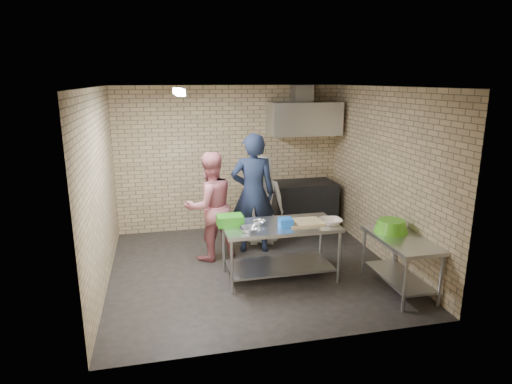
{
  "coord_description": "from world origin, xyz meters",
  "views": [
    {
      "loc": [
        -1.31,
        -5.98,
        2.79
      ],
      "look_at": [
        0.1,
        0.2,
        1.15
      ],
      "focal_mm": 30.48,
      "sensor_mm": 36.0,
      "label": 1
    }
  ],
  "objects_px": {
    "side_counter": "(399,264)",
    "bottle_green": "(323,122)",
    "prep_table": "(280,251)",
    "man_navy": "(253,193)",
    "green_crate": "(230,220)",
    "green_basin": "(391,226)",
    "woman_pink": "(210,206)",
    "stove": "(302,205)",
    "woman_white": "(262,200)",
    "bottle_red": "(303,121)",
    "blue_tub": "(286,222)"
  },
  "relations": [
    {
      "from": "side_counter",
      "to": "man_navy",
      "type": "bearing_deg",
      "value": 131.85
    },
    {
      "from": "stove",
      "to": "bottle_red",
      "type": "height_order",
      "value": "bottle_red"
    },
    {
      "from": "blue_tub",
      "to": "woman_pink",
      "type": "bearing_deg",
      "value": 131.78
    },
    {
      "from": "prep_table",
      "to": "bottle_green",
      "type": "height_order",
      "value": "bottle_green"
    },
    {
      "from": "green_basin",
      "to": "bottle_red",
      "type": "height_order",
      "value": "bottle_red"
    },
    {
      "from": "green_crate",
      "to": "man_navy",
      "type": "distance_m",
      "value": 1.13
    },
    {
      "from": "prep_table",
      "to": "man_navy",
      "type": "distance_m",
      "value": 1.25
    },
    {
      "from": "blue_tub",
      "to": "woman_pink",
      "type": "distance_m",
      "value": 1.4
    },
    {
      "from": "man_navy",
      "to": "woman_white",
      "type": "bearing_deg",
      "value": -118.47
    },
    {
      "from": "bottle_red",
      "to": "woman_pink",
      "type": "height_order",
      "value": "bottle_red"
    },
    {
      "from": "green_basin",
      "to": "prep_table",
      "type": "bearing_deg",
      "value": 161.99
    },
    {
      "from": "blue_tub",
      "to": "bottle_red",
      "type": "bearing_deg",
      "value": 66.48
    },
    {
      "from": "bottle_red",
      "to": "woman_white",
      "type": "height_order",
      "value": "bottle_red"
    },
    {
      "from": "stove",
      "to": "blue_tub",
      "type": "bearing_deg",
      "value": -114.74
    },
    {
      "from": "green_crate",
      "to": "blue_tub",
      "type": "xyz_separation_m",
      "value": [
        0.75,
        -0.22,
        -0.01
      ]
    },
    {
      "from": "green_crate",
      "to": "bottle_red",
      "type": "distance_m",
      "value": 3.01
    },
    {
      "from": "bottle_red",
      "to": "side_counter",
      "type": "bearing_deg",
      "value": -82.38
    },
    {
      "from": "green_crate",
      "to": "blue_tub",
      "type": "distance_m",
      "value": 0.78
    },
    {
      "from": "stove",
      "to": "bottle_red",
      "type": "bearing_deg",
      "value": 78.23
    },
    {
      "from": "side_counter",
      "to": "bottle_green",
      "type": "relative_size",
      "value": 8.0
    },
    {
      "from": "side_counter",
      "to": "bottle_red",
      "type": "height_order",
      "value": "bottle_red"
    },
    {
      "from": "bottle_red",
      "to": "man_navy",
      "type": "relative_size",
      "value": 0.09
    },
    {
      "from": "blue_tub",
      "to": "bottle_green",
      "type": "bearing_deg",
      "value": 58.86
    },
    {
      "from": "woman_white",
      "to": "bottle_red",
      "type": "bearing_deg",
      "value": -128.55
    },
    {
      "from": "bottle_green",
      "to": "man_navy",
      "type": "xyz_separation_m",
      "value": [
        -1.63,
        -1.17,
        -1.03
      ]
    },
    {
      "from": "woman_pink",
      "to": "woman_white",
      "type": "xyz_separation_m",
      "value": [
        0.95,
        0.46,
        -0.09
      ]
    },
    {
      "from": "bottle_red",
      "to": "woman_white",
      "type": "xyz_separation_m",
      "value": [
        -1.01,
        -0.87,
        -1.25
      ]
    },
    {
      "from": "stove",
      "to": "woman_white",
      "type": "height_order",
      "value": "woman_white"
    },
    {
      "from": "blue_tub",
      "to": "green_basin",
      "type": "bearing_deg",
      "value": -14.88
    },
    {
      "from": "blue_tub",
      "to": "bottle_red",
      "type": "relative_size",
      "value": 1.0
    },
    {
      "from": "prep_table",
      "to": "blue_tub",
      "type": "height_order",
      "value": "blue_tub"
    },
    {
      "from": "bottle_red",
      "to": "woman_pink",
      "type": "distance_m",
      "value": 2.64
    },
    {
      "from": "green_crate",
      "to": "man_navy",
      "type": "height_order",
      "value": "man_navy"
    },
    {
      "from": "man_navy",
      "to": "woman_pink",
      "type": "bearing_deg",
      "value": 20.61
    },
    {
      "from": "prep_table",
      "to": "bottle_red",
      "type": "height_order",
      "value": "bottle_red"
    },
    {
      "from": "bottle_green",
      "to": "green_crate",
      "type": "bearing_deg",
      "value": -135.45
    },
    {
      "from": "green_crate",
      "to": "woman_pink",
      "type": "bearing_deg",
      "value": 102.4
    },
    {
      "from": "prep_table",
      "to": "man_navy",
      "type": "relative_size",
      "value": 0.82
    },
    {
      "from": "side_counter",
      "to": "woman_white",
      "type": "relative_size",
      "value": 0.77
    },
    {
      "from": "bottle_red",
      "to": "bottle_green",
      "type": "relative_size",
      "value": 1.2
    },
    {
      "from": "prep_table",
      "to": "green_basin",
      "type": "distance_m",
      "value": 1.59
    },
    {
      "from": "prep_table",
      "to": "green_crate",
      "type": "height_order",
      "value": "green_crate"
    },
    {
      "from": "woman_pink",
      "to": "woman_white",
      "type": "height_order",
      "value": "woman_pink"
    },
    {
      "from": "green_basin",
      "to": "woman_pink",
      "type": "distance_m",
      "value": 2.74
    },
    {
      "from": "side_counter",
      "to": "man_navy",
      "type": "relative_size",
      "value": 0.61
    },
    {
      "from": "green_crate",
      "to": "green_basin",
      "type": "bearing_deg",
      "value": -15.39
    },
    {
      "from": "woman_white",
      "to": "bottle_green",
      "type": "bearing_deg",
      "value": -137.66
    },
    {
      "from": "green_crate",
      "to": "man_navy",
      "type": "bearing_deg",
      "value": 60.73
    },
    {
      "from": "side_counter",
      "to": "stove",
      "type": "relative_size",
      "value": 1.0
    },
    {
      "from": "prep_table",
      "to": "side_counter",
      "type": "bearing_deg",
      "value": -26.09
    }
  ]
}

